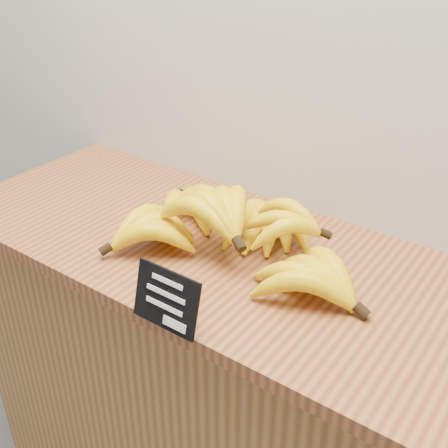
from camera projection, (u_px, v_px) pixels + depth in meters
counter at (236, 411)px, 1.42m from camera, size 1.34×0.50×0.90m
counter_top at (238, 257)px, 1.19m from camera, size 1.40×0.54×0.03m
chalkboard_sign at (166, 299)px, 0.95m from camera, size 0.13×0.03×0.10m
banana_pile at (231, 228)px, 1.16m from camera, size 0.61×0.38×0.13m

